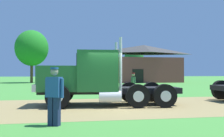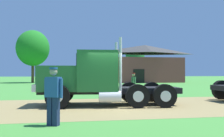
% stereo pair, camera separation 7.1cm
% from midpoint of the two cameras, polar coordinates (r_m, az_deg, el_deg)
% --- Properties ---
extents(ground_plane, '(200.00, 200.00, 0.00)m').
position_cam_midpoint_polar(ground_plane, '(11.57, 0.15, -8.95)').
color(ground_plane, '#448C38').
extents(dirt_track, '(120.00, 6.79, 0.01)m').
position_cam_midpoint_polar(dirt_track, '(11.57, 0.15, -8.93)').
color(dirt_track, '#917F4E').
rests_on(dirt_track, ground_plane).
extents(truck_foreground_white, '(7.07, 3.10, 3.24)m').
position_cam_midpoint_polar(truck_foreground_white, '(11.85, -4.83, -2.51)').
color(truck_foreground_white, black).
rests_on(truck_foreground_white, ground_plane).
extents(visitor_standing_near, '(0.57, 0.43, 1.76)m').
position_cam_midpoint_polar(visitor_standing_near, '(7.48, -13.82, -5.81)').
color(visitor_standing_near, '#264C8C').
rests_on(visitor_standing_near, ground_plane).
extents(visitor_far_side, '(0.39, 0.59, 1.60)m').
position_cam_midpoint_polar(visitor_far_side, '(16.21, 4.95, -3.64)').
color(visitor_far_side, '#33723F').
rests_on(visitor_far_side, ground_plane).
extents(shed_building, '(12.72, 5.38, 6.38)m').
position_cam_midpoint_polar(shed_building, '(41.38, 7.58, 1.00)').
color(shed_building, brown).
rests_on(shed_building, ground_plane).
extents(tree_mid, '(5.31, 5.31, 8.58)m').
position_cam_midpoint_polar(tree_mid, '(41.42, -18.57, 4.61)').
color(tree_mid, '#513823').
rests_on(tree_mid, ground_plane).
extents(tree_right, '(4.40, 4.40, 7.50)m').
position_cam_midpoint_polar(tree_right, '(55.29, 5.20, 2.52)').
color(tree_right, '#513823').
rests_on(tree_right, ground_plane).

